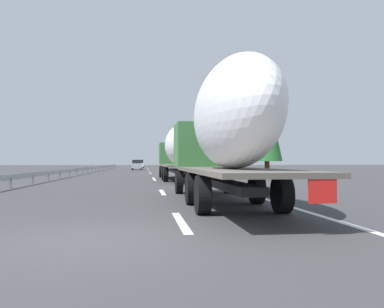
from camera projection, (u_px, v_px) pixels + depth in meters
ground_plane at (136, 174)px, 46.56m from camera, size 260.00×260.00×0.00m
lane_stripe_0 at (181, 222)px, 9.09m from camera, size 3.20×0.20×0.01m
lane_stripe_1 at (162, 192)px, 17.94m from camera, size 3.20×0.20×0.01m
lane_stripe_2 at (155, 180)px, 30.54m from camera, size 3.20×0.20×0.01m
lane_stripe_3 at (154, 178)px, 33.30m from camera, size 3.20×0.20×0.01m
lane_stripe_4 at (150, 173)px, 48.64m from camera, size 3.20×0.20×0.01m
lane_stripe_5 at (149, 171)px, 59.73m from camera, size 3.20×0.20×0.01m
lane_stripe_6 at (149, 171)px, 58.39m from camera, size 3.20×0.20×0.01m
lane_stripe_7 at (148, 169)px, 74.53m from camera, size 3.20×0.20×0.01m
lane_stripe_8 at (147, 169)px, 81.92m from camera, size 3.20×0.20×0.01m
lane_stripe_9 at (147, 168)px, 94.50m from camera, size 3.20×0.20×0.01m
edge_line_right at (178, 172)px, 52.21m from camera, size 110.00×0.20×0.01m
truck_lead at (178, 149)px, 29.84m from camera, size 14.34×2.55×4.08m
truck_trailing at (225, 128)px, 12.79m from camera, size 12.66×2.55×4.46m
car_silver_hatch at (137, 165)px, 68.16m from camera, size 4.42×1.73×1.77m
car_white_van at (140, 164)px, 89.20m from camera, size 4.36×1.79×1.89m
road_sign at (192, 157)px, 46.41m from camera, size 0.10×0.90×2.93m
tree_0 at (201, 149)px, 75.36m from camera, size 3.26×3.26×6.34m
tree_1 at (267, 125)px, 31.62m from camera, size 2.47×2.47×7.39m
tree_2 at (182, 149)px, 90.66m from camera, size 3.07×3.07×6.75m
tree_3 at (212, 147)px, 58.90m from camera, size 3.37×3.37×5.45m
tree_4 at (188, 148)px, 81.11m from camera, size 2.53×2.53×6.77m
guardrail_median at (88, 168)px, 48.81m from camera, size 94.00×0.10×0.76m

